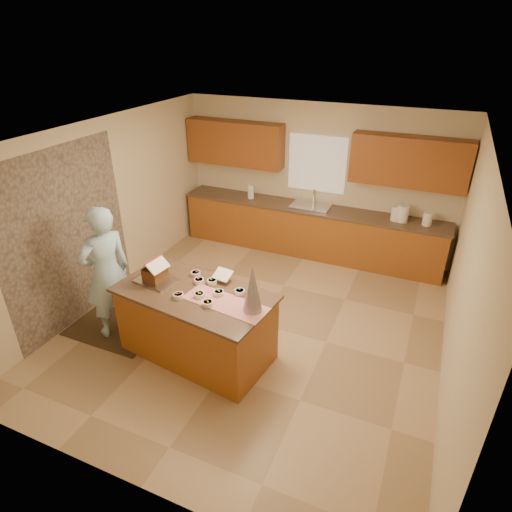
{
  "coord_description": "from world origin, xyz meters",
  "views": [
    {
      "loc": [
        2.01,
        -4.66,
        3.84
      ],
      "look_at": [
        -0.1,
        0.2,
        1.0
      ],
      "focal_mm": 30.39,
      "sensor_mm": 36.0,
      "label": 1
    }
  ],
  "objects_px": {
    "island_base": "(197,325)",
    "boy": "(107,273)",
    "tinsel_tree": "(253,289)",
    "gingerbread_house": "(155,272)"
  },
  "relations": [
    {
      "from": "boy",
      "to": "gingerbread_house",
      "type": "distance_m",
      "value": 0.75
    },
    {
      "from": "gingerbread_house",
      "to": "island_base",
      "type": "bearing_deg",
      "value": -2.62
    },
    {
      "from": "island_base",
      "to": "gingerbread_house",
      "type": "bearing_deg",
      "value": -174.81
    },
    {
      "from": "island_base",
      "to": "tinsel_tree",
      "type": "bearing_deg",
      "value": 3.67
    },
    {
      "from": "island_base",
      "to": "tinsel_tree",
      "type": "distance_m",
      "value": 1.13
    },
    {
      "from": "boy",
      "to": "island_base",
      "type": "bearing_deg",
      "value": 116.0
    },
    {
      "from": "tinsel_tree",
      "to": "gingerbread_house",
      "type": "distance_m",
      "value": 1.39
    },
    {
      "from": "island_base",
      "to": "boy",
      "type": "relative_size",
      "value": 1.0
    },
    {
      "from": "gingerbread_house",
      "to": "boy",
      "type": "bearing_deg",
      "value": -174.87
    },
    {
      "from": "tinsel_tree",
      "to": "gingerbread_house",
      "type": "height_order",
      "value": "tinsel_tree"
    }
  ]
}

